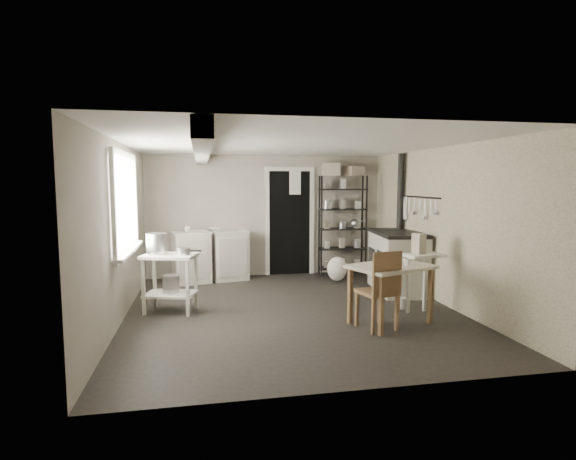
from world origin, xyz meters
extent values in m
plane|color=black|center=(0.00, 0.00, 0.00)|extent=(5.00, 5.00, 0.00)
plane|color=white|center=(0.00, 0.00, 2.30)|extent=(5.00, 5.00, 0.00)
cube|color=#ADA393|center=(0.00, 2.50, 1.15)|extent=(4.50, 0.02, 2.30)
cube|color=#ADA393|center=(0.00, -2.50, 1.15)|extent=(4.50, 0.02, 2.30)
cube|color=#ADA393|center=(-2.25, 0.00, 1.15)|extent=(0.02, 5.00, 2.30)
cube|color=#ADA393|center=(2.25, 0.00, 1.15)|extent=(0.02, 5.00, 2.30)
cylinder|color=#BDBEC0|center=(-1.83, 0.32, 0.94)|extent=(0.36, 0.36, 0.30)
cylinder|color=#BDBEC0|center=(-1.47, 0.19, 0.85)|extent=(0.19, 0.19, 0.10)
cylinder|color=#BDBEC0|center=(-1.65, 0.27, 0.39)|extent=(0.26, 0.26, 0.25)
imported|color=white|center=(-1.00, 2.19, 0.95)|extent=(0.34, 0.34, 0.07)
imported|color=white|center=(-1.47, 2.10, 0.97)|extent=(0.14, 0.14, 0.09)
imported|color=white|center=(1.20, 2.33, 1.38)|extent=(0.10, 0.10, 0.21)
cube|color=#BFB19A|center=(1.23, 2.31, 2.01)|extent=(0.41, 0.39, 0.24)
cube|color=#BFB19A|center=(1.68, 2.29, 1.99)|extent=(0.34, 0.33, 0.19)
cube|color=#BFB19A|center=(1.71, -0.34, 1.01)|extent=(0.14, 0.20, 0.28)
imported|color=white|center=(1.28, -0.89, 0.81)|extent=(0.12, 0.12, 0.09)
ellipsoid|color=silver|center=(1.18, 1.71, 0.24)|extent=(0.44, 0.40, 0.44)
cylinder|color=white|center=(1.55, -0.21, 0.07)|extent=(0.16, 0.16, 0.15)
camera|label=1|loc=(-1.21, -6.01, 1.78)|focal=28.00mm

